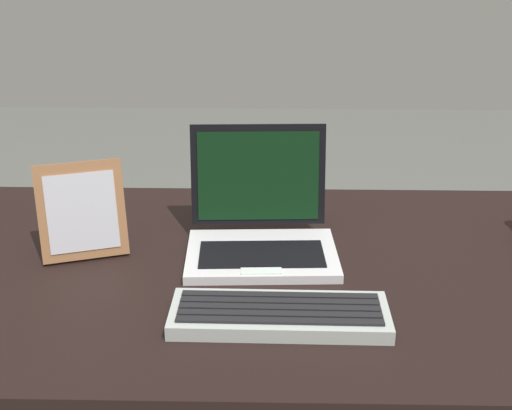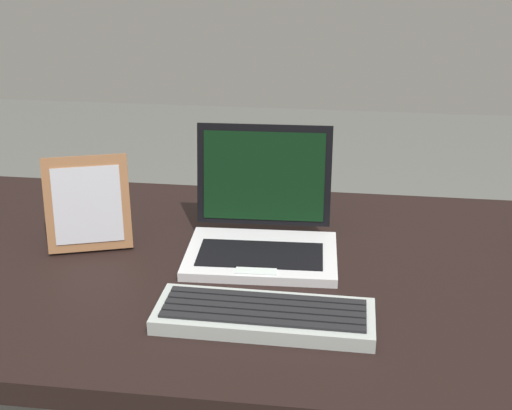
# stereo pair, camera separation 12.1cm
# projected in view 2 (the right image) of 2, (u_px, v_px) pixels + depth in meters

# --- Properties ---
(desk) EXTENTS (1.73, 0.75, 0.76)m
(desk) POSITION_uv_depth(u_px,v_px,m) (260.00, 306.00, 1.26)
(desk) COLOR black
(desk) RESTS_ON ground
(laptop_front) EXTENTS (0.28, 0.23, 0.22)m
(laptop_front) POSITION_uv_depth(u_px,v_px,m) (261.00, 230.00, 1.26)
(laptop_front) COLOR silver
(laptop_front) RESTS_ON desk
(external_keyboard) EXTENTS (0.34, 0.12, 0.03)m
(external_keyboard) POSITION_uv_depth(u_px,v_px,m) (264.00, 315.00, 1.05)
(external_keyboard) COLOR #B2BBB7
(external_keyboard) RESTS_ON desk
(photo_frame) EXTENTS (0.16, 0.10, 0.18)m
(photo_frame) POSITION_uv_depth(u_px,v_px,m) (88.00, 204.00, 1.26)
(photo_frame) COLOR #96623E
(photo_frame) RESTS_ON desk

